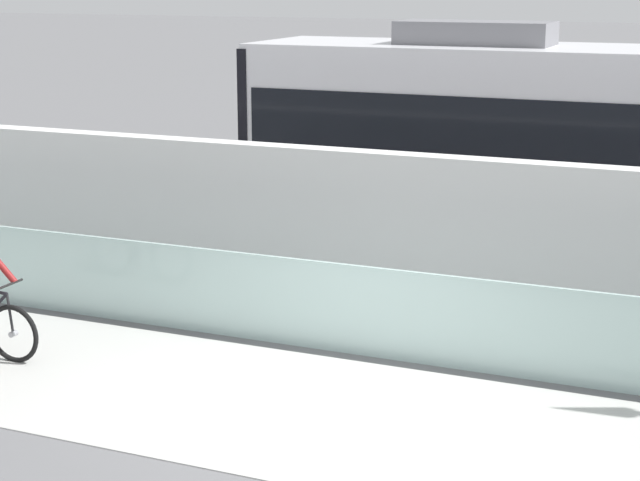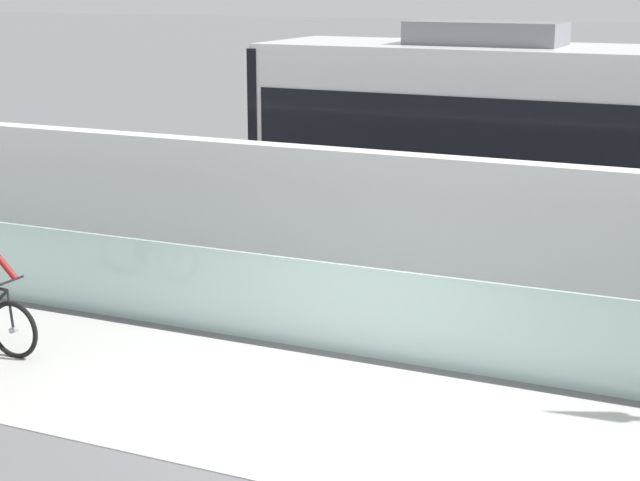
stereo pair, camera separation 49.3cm
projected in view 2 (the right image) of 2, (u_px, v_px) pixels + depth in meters
ground_plane at (303, 412)px, 11.13m from camera, size 200.00×200.00×0.00m
bike_path_deck at (303, 412)px, 11.13m from camera, size 32.00×3.20×0.01m
glass_parapet at (370, 313)px, 12.62m from camera, size 32.00×0.05×1.13m
concrete_barrier_wall at (422, 237)px, 14.07m from camera, size 32.00×0.36×2.21m
tram_rail_near at (473, 270)px, 16.52m from camera, size 32.00×0.08×0.01m
tram_rail_far at (498, 249)px, 17.78m from camera, size 32.00×0.08×0.01m
tram at (607, 152)px, 15.95m from camera, size 11.06×2.54×3.81m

